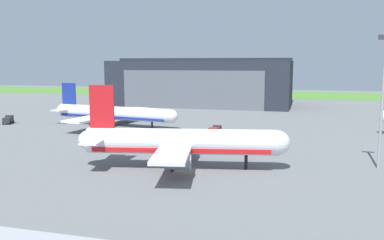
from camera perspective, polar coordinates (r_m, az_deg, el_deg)
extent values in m
plane|color=slate|center=(69.54, -0.85, -6.98)|extent=(440.00, 440.00, 0.00)
cube|color=#4C8130|center=(239.59, 10.94, 3.53)|extent=(440.00, 56.00, 0.08)
cube|color=#232833|center=(179.02, 1.58, 5.24)|extent=(75.14, 39.08, 18.91)
cube|color=slate|center=(160.11, -0.12, 4.25)|extent=(57.11, 0.30, 15.12)
cube|color=#232833|center=(178.82, 1.60, 8.46)|extent=(75.14, 9.38, 1.20)
cylinder|color=silver|center=(69.54, -1.52, -3.01)|extent=(32.76, 10.54, 4.34)
sphere|color=silver|center=(69.79, 11.91, -3.14)|extent=(4.17, 4.17, 4.17)
sphere|color=silver|center=(73.00, -14.34, -2.73)|extent=(3.39, 3.39, 3.39)
cube|color=red|center=(69.77, -1.51, -3.97)|extent=(30.21, 10.08, 0.76)
cube|color=red|center=(71.37, -12.52, 1.85)|extent=(4.23, 1.21, 7.39)
cube|color=silver|center=(69.29, -13.67, -2.91)|extent=(4.05, 6.53, 0.28)
cube|color=silver|center=(75.37, -12.16, -1.99)|extent=(4.05, 6.53, 0.28)
cube|color=silver|center=(62.34, -2.83, -4.81)|extent=(7.57, 13.55, 0.56)
cube|color=silver|center=(77.12, -1.42, -2.33)|extent=(7.57, 13.55, 0.56)
cylinder|color=gray|center=(63.58, -1.99, -5.94)|extent=(4.51, 3.14, 2.39)
cylinder|color=gray|center=(76.33, -0.89, -3.58)|extent=(4.51, 3.14, 2.39)
cylinder|color=black|center=(70.03, 7.58, -5.87)|extent=(0.56, 0.56, 2.52)
cylinder|color=black|center=(68.22, -2.80, -6.19)|extent=(0.56, 0.56, 2.52)
cylinder|color=black|center=(72.62, -2.35, -5.31)|extent=(0.56, 0.56, 2.52)
cylinder|color=white|center=(119.62, -11.00, 0.99)|extent=(37.73, 9.03, 3.79)
sphere|color=white|center=(110.11, -2.91, 0.53)|extent=(3.63, 3.63, 3.63)
sphere|color=white|center=(131.14, -17.78, 1.35)|extent=(2.95, 2.95, 2.95)
cube|color=navy|center=(119.75, -10.98, 0.49)|extent=(34.76, 8.64, 0.66)
cube|color=navy|center=(128.72, -16.87, 3.56)|extent=(4.89, 1.08, 6.44)
cube|color=white|center=(127.49, -17.87, 1.34)|extent=(4.09, 5.72, 0.28)
cube|color=white|center=(131.79, -16.23, 1.61)|extent=(4.09, 5.72, 0.28)
cube|color=white|center=(112.60, -14.01, 0.22)|extent=(8.30, 17.37, 0.56)
cube|color=white|center=(127.86, -8.89, 1.27)|extent=(8.30, 17.37, 0.56)
cylinder|color=gray|center=(113.35, -13.26, -0.38)|extent=(3.85, 2.57, 2.08)
cylinder|color=gray|center=(126.47, -8.89, 0.58)|extent=(3.85, 2.57, 2.08)
cylinder|color=black|center=(113.29, -5.63, -0.72)|extent=(0.56, 0.56, 1.81)
cylinder|color=black|center=(119.23, -12.10, -0.42)|extent=(0.56, 0.56, 1.81)
cylinder|color=black|center=(122.45, -11.02, -0.18)|extent=(0.56, 0.56, 1.81)
cube|color=#2D2D33|center=(105.12, 3.55, -1.17)|extent=(2.27, 1.62, 1.59)
cube|color=#AD1E19|center=(103.64, 3.07, -1.40)|extent=(2.70, 2.97, 1.24)
cylinder|color=black|center=(104.55, 4.03, -1.67)|extent=(0.54, 0.98, 0.95)
cylinder|color=black|center=(105.64, 2.98, -1.56)|extent=(0.54, 0.98, 0.95)
cylinder|color=black|center=(102.74, 3.46, -1.83)|extent=(0.54, 0.98, 0.95)
cylinder|color=black|center=(103.84, 2.39, -1.72)|extent=(0.54, 0.98, 0.95)
cube|color=#28282D|center=(134.18, -24.20, 0.18)|extent=(2.42, 2.10, 2.00)
cube|color=#28282D|center=(132.28, -24.46, -0.03)|extent=(2.86, 3.21, 1.57)
cylinder|color=black|center=(133.89, -23.73, -0.24)|extent=(0.53, 0.83, 0.79)
cylinder|color=black|center=(134.57, -24.63, -0.25)|extent=(0.53, 0.83, 0.79)
cylinder|color=black|center=(131.57, -24.05, -0.39)|extent=(0.53, 0.83, 0.79)
cylinder|color=black|center=(132.26, -24.96, -0.40)|extent=(0.53, 0.83, 0.79)
cylinder|color=#99999E|center=(75.20, 25.08, 1.84)|extent=(0.44, 0.44, 21.77)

